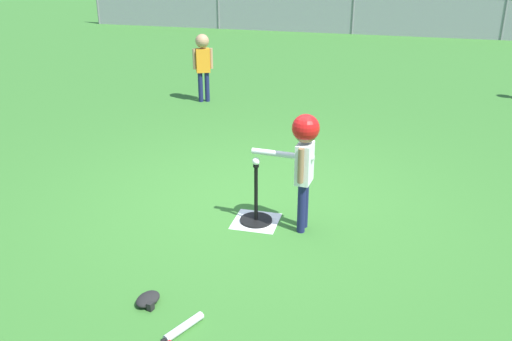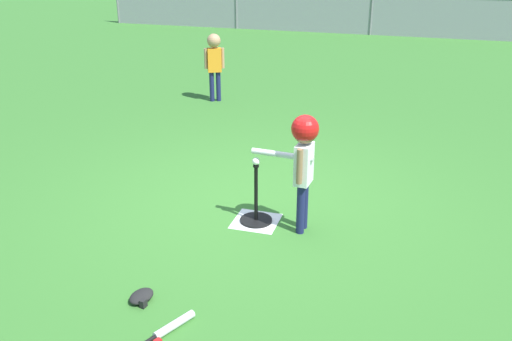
# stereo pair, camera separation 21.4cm
# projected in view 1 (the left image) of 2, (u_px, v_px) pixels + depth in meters

# --- Properties ---
(ground_plane) EXTENTS (60.00, 60.00, 0.00)m
(ground_plane) POSITION_uv_depth(u_px,v_px,m) (253.00, 202.00, 5.96)
(ground_plane) COLOR #336B28
(home_plate) EXTENTS (0.44, 0.44, 0.01)m
(home_plate) POSITION_uv_depth(u_px,v_px,m) (256.00, 221.00, 5.55)
(home_plate) COLOR white
(home_plate) RESTS_ON ground_plane
(batting_tee) EXTENTS (0.32, 0.32, 0.61)m
(batting_tee) POSITION_uv_depth(u_px,v_px,m) (256.00, 213.00, 5.52)
(batting_tee) COLOR black
(batting_tee) RESTS_ON ground_plane
(baseball_on_tee) EXTENTS (0.07, 0.07, 0.07)m
(baseball_on_tee) POSITION_uv_depth(u_px,v_px,m) (256.00, 161.00, 5.30)
(baseball_on_tee) COLOR white
(baseball_on_tee) RESTS_ON batting_tee
(batter_child) EXTENTS (0.64, 0.33, 1.16)m
(batter_child) POSITION_uv_depth(u_px,v_px,m) (304.00, 149.00, 5.09)
(batter_child) COLOR #191E4C
(batter_child) RESTS_ON ground_plane
(fielder_near_right) EXTENTS (0.31, 0.22, 1.14)m
(fielder_near_right) POSITION_uv_depth(u_px,v_px,m) (203.00, 59.00, 9.26)
(fielder_near_right) COLOR #191E4C
(fielder_near_right) RESTS_ON ground_plane
(spare_bat_silver) EXTENTS (0.36, 0.67, 0.06)m
(spare_bat_silver) POSITION_uv_depth(u_px,v_px,m) (176.00, 332.00, 3.96)
(spare_bat_silver) COLOR silver
(spare_bat_silver) RESTS_ON ground_plane
(glove_tossed_aside) EXTENTS (0.20, 0.25, 0.07)m
(glove_tossed_aside) POSITION_uv_depth(u_px,v_px,m) (148.00, 299.00, 4.31)
(glove_tossed_aside) COLOR black
(glove_tossed_aside) RESTS_ON ground_plane
(outfield_fence) EXTENTS (16.06, 0.06, 1.15)m
(outfield_fence) POSITION_uv_depth(u_px,v_px,m) (353.00, 12.00, 15.76)
(outfield_fence) COLOR slate
(outfield_fence) RESTS_ON ground_plane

